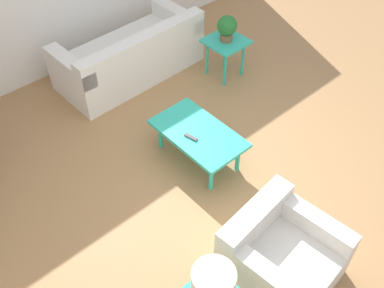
# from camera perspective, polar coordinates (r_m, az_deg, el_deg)

# --- Properties ---
(ground_plane) EXTENTS (14.00, 14.00, 0.00)m
(ground_plane) POSITION_cam_1_polar(r_m,az_deg,el_deg) (5.13, 4.23, -3.70)
(ground_plane) COLOR #A87A4C
(sofa) EXTENTS (0.97, 2.03, 0.78)m
(sofa) POSITION_cam_1_polar(r_m,az_deg,el_deg) (6.38, -7.74, 10.92)
(sofa) COLOR white
(sofa) RESTS_ON ground_plane
(armchair) EXTENTS (0.98, 0.97, 0.71)m
(armchair) POSITION_cam_1_polar(r_m,az_deg,el_deg) (4.23, 11.04, -13.71)
(armchair) COLOR silver
(armchair) RESTS_ON ground_plane
(coffee_table) EXTENTS (1.07, 0.61, 0.41)m
(coffee_table) POSITION_cam_1_polar(r_m,az_deg,el_deg) (5.02, 0.79, 1.16)
(coffee_table) COLOR #2DB79E
(coffee_table) RESTS_ON ground_plane
(side_table_plant) EXTENTS (0.52, 0.52, 0.56)m
(side_table_plant) POSITION_cam_1_polar(r_m,az_deg,el_deg) (6.25, 4.31, 12.31)
(side_table_plant) COLOR #2DB79E
(side_table_plant) RESTS_ON ground_plane
(potted_plant) EXTENTS (0.27, 0.27, 0.36)m
(potted_plant) POSITION_cam_1_polar(r_m,az_deg,el_deg) (6.10, 4.46, 14.58)
(potted_plant) COLOR brown
(potted_plant) RESTS_ON side_table_plant
(table_lamp) EXTENTS (0.32, 0.32, 0.47)m
(table_lamp) POSITION_cam_1_polar(r_m,az_deg,el_deg) (3.36, 2.71, -17.44)
(table_lamp) COLOR #997F4C
(table_lamp) RESTS_ON side_table_lamp
(remote_control) EXTENTS (0.16, 0.07, 0.02)m
(remote_control) POSITION_cam_1_polar(r_m,az_deg,el_deg) (4.91, -0.15, 0.87)
(remote_control) COLOR #4C4C51
(remote_control) RESTS_ON coffee_table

